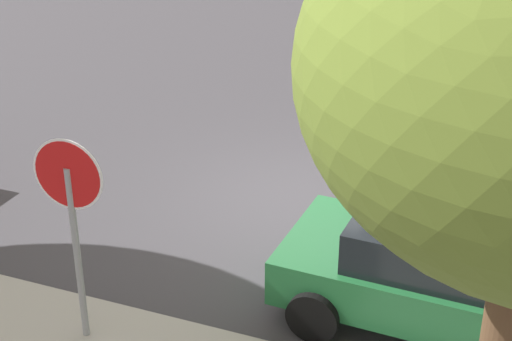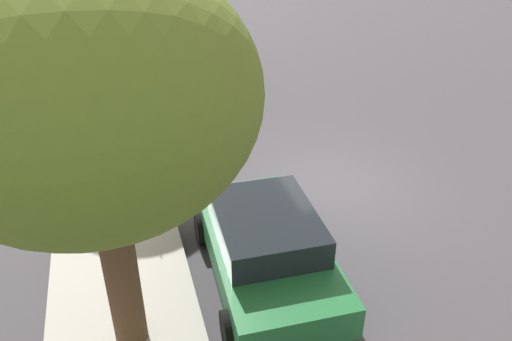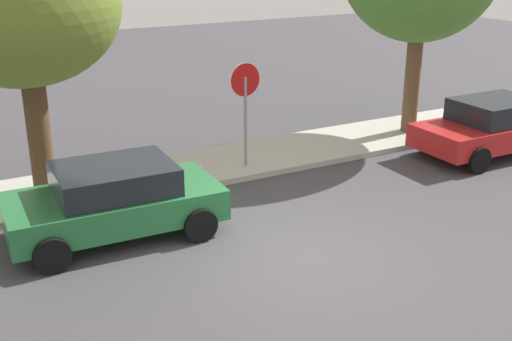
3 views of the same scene
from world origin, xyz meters
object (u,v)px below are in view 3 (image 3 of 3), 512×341
at_px(stop_sign, 245,97).
at_px(parked_car_red, 496,126).
at_px(parked_car_green, 115,199).
at_px(street_tree_mid_block, 18,5).

height_order(stop_sign, parked_car_red, stop_sign).
distance_m(parked_car_green, parked_car_red, 10.09).
relative_size(stop_sign, parked_car_red, 0.59).
distance_m(parked_car_green, street_tree_mid_block, 4.23).
height_order(parked_car_green, street_tree_mid_block, street_tree_mid_block).
relative_size(parked_car_red, street_tree_mid_block, 0.78).
xyz_separation_m(parked_car_green, street_tree_mid_block, (-0.91, 2.42, 3.35)).
relative_size(parked_car_green, parked_car_red, 0.90).
xyz_separation_m(parked_car_green, parked_car_red, (10.09, 0.05, -0.00)).
bearing_deg(parked_car_red, street_tree_mid_block, 167.87).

